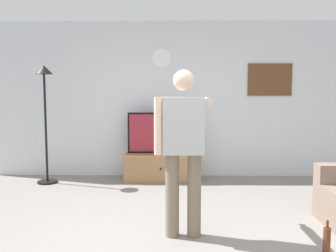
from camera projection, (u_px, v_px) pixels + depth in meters
name	position (u px, v px, depth m)	size (l,w,h in m)	color
ground_plane	(172.00, 248.00, 3.31)	(8.40, 8.40, 0.00)	gray
back_wall	(173.00, 100.00, 6.12)	(6.40, 0.10, 2.70)	silver
tv_stand	(161.00, 167.00, 5.88)	(1.21, 0.56, 0.45)	#997047
television	(161.00, 133.00, 5.87)	(1.14, 0.07, 0.69)	black
wall_clock	(162.00, 58.00, 5.99)	(0.32, 0.32, 0.03)	white
framed_picture	(270.00, 80.00, 6.00)	(0.76, 0.04, 0.55)	brown
floor_lamp	(45.00, 99.00, 5.58)	(0.32, 0.32, 1.91)	black
person_standing_nearer_lamp	(183.00, 143.00, 3.50)	(0.59, 0.78, 1.70)	#7A6B56
beverage_bottle	(327.00, 240.00, 3.16)	(0.07, 0.07, 0.32)	#592D19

